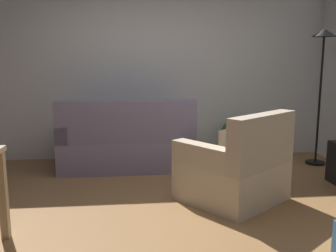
% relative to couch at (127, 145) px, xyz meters
% --- Properties ---
extents(ground_plane, '(5.20, 4.40, 0.02)m').
position_rel_couch_xyz_m(ground_plane, '(0.33, -1.59, -0.32)').
color(ground_plane, '#9E7042').
extents(wall_rear, '(5.20, 0.10, 2.70)m').
position_rel_couch_xyz_m(wall_rear, '(0.33, 0.61, 1.04)').
color(wall_rear, white).
rests_on(wall_rear, ground_plane).
extents(couch, '(1.72, 0.84, 0.92)m').
position_rel_couch_xyz_m(couch, '(0.00, 0.00, 0.00)').
color(couch, gray).
rests_on(couch, ground_plane).
extents(torchiere_lamp, '(0.32, 0.32, 1.81)m').
position_rel_couch_xyz_m(torchiere_lamp, '(2.58, -0.06, 1.11)').
color(torchiere_lamp, black).
rests_on(torchiere_lamp, ground_plane).
extents(potted_plant, '(0.36, 0.36, 0.57)m').
position_rel_couch_xyz_m(potted_plant, '(1.53, 0.31, 0.02)').
color(potted_plant, brown).
rests_on(potted_plant, ground_plane).
extents(armchair, '(1.22, 1.21, 0.92)m').
position_rel_couch_xyz_m(armchair, '(1.10, -1.28, 0.01)').
color(armchair, beige).
rests_on(armchair, ground_plane).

